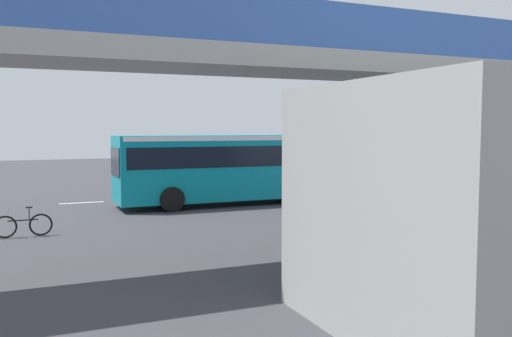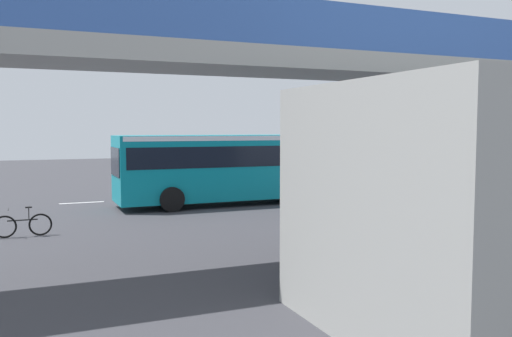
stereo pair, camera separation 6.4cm
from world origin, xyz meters
name	(u,v)px [view 1 (the left image)]	position (x,y,z in m)	size (l,w,h in m)	color
ground	(221,202)	(0.00, 0.00, 0.00)	(80.00, 80.00, 0.00)	#38383D
city_bus	(243,163)	(-0.87, 0.62, 1.88)	(11.54, 2.85, 3.15)	#0C8493
parked_van	(409,181)	(-6.77, 5.07, 1.18)	(4.80, 2.17, 2.05)	silver
bicycle_black	(23,225)	(8.46, 5.09, 0.37)	(1.77, 0.44, 0.96)	black
traffic_sign	(248,158)	(-2.64, -3.05, 1.89)	(0.08, 0.60, 2.80)	slate
lane_dash_leftmost	(309,191)	(-6.00, -2.43, 0.00)	(2.00, 0.20, 0.01)	silver
lane_dash_left	(241,194)	(-2.00, -2.43, 0.00)	(2.00, 0.20, 0.01)	silver
lane_dash_centre	(166,198)	(2.00, -2.43, 0.00)	(2.00, 0.20, 0.01)	silver
lane_dash_right	(82,203)	(6.00, -2.43, 0.00)	(2.00, 0.20, 0.01)	silver
pedestrian_overpass	(357,80)	(0.00, 11.17, 4.75)	(28.32, 2.60, 6.45)	#9E9E99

